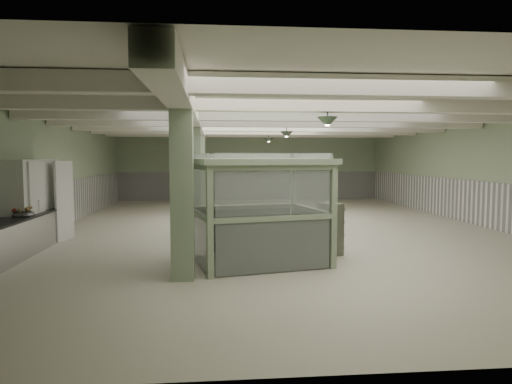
{
  "coord_description": "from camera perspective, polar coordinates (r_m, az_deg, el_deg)",
  "views": [
    {
      "loc": [
        -1.9,
        -14.57,
        2.32
      ],
      "look_at": [
        -0.7,
        -1.49,
        1.3
      ],
      "focal_mm": 32.0,
      "sensor_mm": 36.0,
      "label": 1
    }
  ],
  "objects": [
    {
      "name": "floor",
      "position": [
        14.88,
        2.18,
        -4.54
      ],
      "size": [
        20.0,
        20.0,
        0.0
      ],
      "primitive_type": "plane",
      "color": "beige",
      "rests_on": "ground"
    },
    {
      "name": "ceiling",
      "position": [
        14.75,
        2.22,
        9.41
      ],
      "size": [
        14.0,
        20.0,
        0.02
      ],
      "primitive_type": "cube",
      "color": "white",
      "rests_on": "wall_back"
    },
    {
      "name": "wall_back",
      "position": [
        24.65,
        -0.81,
        3.22
      ],
      "size": [
        14.0,
        0.02,
        3.6
      ],
      "primitive_type": "cube",
      "color": "#91A382",
      "rests_on": "floor"
    },
    {
      "name": "wall_front",
      "position": [
        4.98,
        17.21,
        -1.73
      ],
      "size": [
        14.0,
        0.02,
        3.6
      ],
      "primitive_type": "cube",
      "color": "#91A382",
      "rests_on": "floor"
    },
    {
      "name": "wall_left",
      "position": [
        15.45,
        -24.52,
        2.11
      ],
      "size": [
        0.02,
        20.0,
        3.6
      ],
      "primitive_type": "cube",
      "color": "#91A382",
      "rests_on": "floor"
    },
    {
      "name": "wall_right",
      "position": [
        17.08,
        26.19,
        2.24
      ],
      "size": [
        0.02,
        20.0,
        3.6
      ],
      "primitive_type": "cube",
      "color": "#91A382",
      "rests_on": "floor"
    },
    {
      "name": "wainscot_left",
      "position": [
        15.51,
        -24.31,
        -1.76
      ],
      "size": [
        0.05,
        19.9,
        1.5
      ],
      "primitive_type": "cube",
      "color": "white",
      "rests_on": "floor"
    },
    {
      "name": "wainscot_right",
      "position": [
        17.13,
        26.0,
        -1.27
      ],
      "size": [
        0.05,
        19.9,
        1.5
      ],
      "primitive_type": "cube",
      "color": "white",
      "rests_on": "floor"
    },
    {
      "name": "wainscot_back",
      "position": [
        24.67,
        -0.8,
        0.78
      ],
      "size": [
        13.9,
        0.05,
        1.5
      ],
      "primitive_type": "cube",
      "color": "white",
      "rests_on": "floor"
    },
    {
      "name": "girder",
      "position": [
        14.62,
        -7.66,
        8.56
      ],
      "size": [
        0.45,
        19.9,
        0.4
      ],
      "primitive_type": "cube",
      "color": "white",
      "rests_on": "ceiling"
    },
    {
      "name": "beam_a",
      "position": [
        7.41,
        9.93,
        12.93
      ],
      "size": [
        13.9,
        0.35,
        0.32
      ],
      "primitive_type": "cube",
      "color": "white",
      "rests_on": "ceiling"
    },
    {
      "name": "beam_b",
      "position": [
        9.82,
        6.06,
        10.85
      ],
      "size": [
        13.9,
        0.35,
        0.32
      ],
      "primitive_type": "cube",
      "color": "white",
      "rests_on": "ceiling"
    },
    {
      "name": "beam_c",
      "position": [
        12.27,
        3.74,
        9.58
      ],
      "size": [
        13.9,
        0.35,
        0.32
      ],
      "primitive_type": "cube",
      "color": "white",
      "rests_on": "ceiling"
    },
    {
      "name": "beam_d",
      "position": [
        14.74,
        2.21,
        8.72
      ],
      "size": [
        13.9,
        0.35,
        0.32
      ],
      "primitive_type": "cube",
      "color": "white",
      "rests_on": "ceiling"
    },
    {
      "name": "beam_e",
      "position": [
        17.21,
        1.13,
        8.1
      ],
      "size": [
        13.9,
        0.35,
        0.32
      ],
      "primitive_type": "cube",
      "color": "white",
      "rests_on": "ceiling"
    },
    {
      "name": "beam_f",
      "position": [
        19.7,
        0.32,
        7.64
      ],
      "size": [
        13.9,
        0.35,
        0.32
      ],
      "primitive_type": "cube",
      "color": "white",
      "rests_on": "ceiling"
    },
    {
      "name": "beam_g",
      "position": [
        22.18,
        -0.31,
        7.28
      ],
      "size": [
        13.9,
        0.35,
        0.32
      ],
      "primitive_type": "cube",
      "color": "white",
      "rests_on": "ceiling"
    },
    {
      "name": "column_a",
      "position": [
        8.61,
        -9.23,
        0.93
      ],
      "size": [
        0.42,
        0.42,
        3.6
      ],
      "primitive_type": "cube",
      "color": "#8CA182",
      "rests_on": "floor"
    },
    {
      "name": "column_b",
      "position": [
        13.6,
        -7.77,
        2.21
      ],
      "size": [
        0.42,
        0.42,
        3.6
      ],
      "primitive_type": "cube",
      "color": "#8CA182",
      "rests_on": "floor"
    },
    {
      "name": "column_c",
      "position": [
        18.59,
        -7.09,
        2.8
      ],
      "size": [
        0.42,
        0.42,
        3.6
      ],
      "primitive_type": "cube",
      "color": "#8CA182",
      "rests_on": "floor"
    },
    {
      "name": "column_d",
      "position": [
        22.59,
        -6.76,
        3.08
      ],
      "size": [
        0.42,
        0.42,
        3.6
      ],
      "primitive_type": "cube",
      "color": "#8CA182",
      "rests_on": "floor"
    },
    {
      "name": "pendant_front",
      "position": [
        9.9,
        8.91,
        8.62
      ],
      "size": [
        0.44,
        0.44,
        0.22
      ],
      "primitive_type": "cone",
      "rotation": [
        3.14,
        0.0,
        0.0
      ],
      "color": "#324131",
      "rests_on": "ceiling"
    },
    {
      "name": "pendant_mid",
      "position": [
        15.28,
        3.84,
        7.17
      ],
      "size": [
        0.44,
        0.44,
        0.22
      ],
      "primitive_type": "cone",
      "rotation": [
        3.14,
        0.0,
        0.0
      ],
      "color": "#324131",
      "rests_on": "ceiling"
    },
    {
      "name": "pendant_back",
      "position": [
        20.23,
        1.6,
        6.5
      ],
      "size": [
        0.44,
        0.44,
        0.22
      ],
      "primitive_type": "cone",
      "rotation": [
        3.14,
        0.0,
        0.0
      ],
      "color": "#324131",
      "rests_on": "ceiling"
    },
    {
      "name": "prep_counter",
      "position": [
        11.91,
        -28.2,
        -5.06
      ],
      "size": [
        0.85,
        4.88,
        0.91
      ],
      "color": "#ABABAF",
      "rests_on": "floor"
    },
    {
      "name": "pitcher_near",
      "position": [
        13.72,
        -24.8,
        -1.31
      ],
      "size": [
        0.24,
        0.27,
        0.29
      ],
      "primitive_type": null,
      "rotation": [
        0.0,
        0.0,
        0.25
      ],
      "color": "#ABABAF",
      "rests_on": "prep_counter"
    },
    {
      "name": "pitcher_far",
      "position": [
        13.25,
        -26.01,
        -1.6
      ],
      "size": [
        0.18,
        0.2,
        0.26
      ],
      "primitive_type": null,
      "rotation": [
        0.0,
        0.0,
        -0.0
      ],
      "color": "#ABABAF",
      "rests_on": "prep_counter"
    },
    {
      "name": "veg_colander",
      "position": [
        12.13,
        -27.09,
        -2.22
      ],
      "size": [
        0.56,
        0.56,
        0.23
      ],
      "primitive_type": null,
      "rotation": [
        0.0,
        0.0,
        -0.12
      ],
      "color": "#3D3E42",
      "rests_on": "prep_counter"
    },
    {
      "name": "walkin_cooler",
      "position": [
        13.24,
        -26.12,
        -1.09
      ],
      "size": [
        0.88,
        2.5,
        2.3
      ],
      "color": "silver",
      "rests_on": "floor"
    },
    {
      "name": "guard_booth",
      "position": [
        9.98,
        0.21,
        0.25
      ],
      "size": [
        3.29,
        2.96,
        2.39
      ],
      "rotation": [
        0.0,
        0.0,
        0.22
      ],
      "color": "#91A483",
      "rests_on": "floor"
    },
    {
      "name": "filing_cabinet",
      "position": [
        10.98,
        9.22,
        -4.57
      ],
      "size": [
        0.59,
        0.67,
        1.22
      ],
      "primitive_type": "cube",
      "rotation": [
        0.0,
        0.0,
        0.41
      ],
      "color": "#585D4D",
      "rests_on": "floor"
    }
  ]
}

